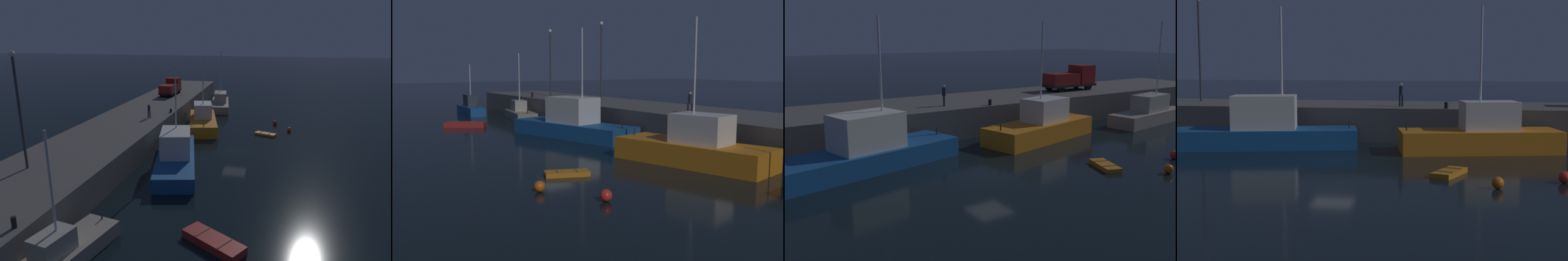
# 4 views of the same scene
# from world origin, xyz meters

# --- Properties ---
(ground_plane) EXTENTS (320.00, 320.00, 0.00)m
(ground_plane) POSITION_xyz_m (0.00, 0.00, 0.00)
(ground_plane) COLOR black
(pier_quay) EXTENTS (74.47, 8.89, 2.56)m
(pier_quay) POSITION_xyz_m (0.00, 13.28, 1.28)
(pier_quay) COLOR #5B5956
(pier_quay) RESTS_ON ground
(fishing_boat_blue) EXTENTS (13.18, 6.40, 9.72)m
(fishing_boat_blue) POSITION_xyz_m (-6.01, 5.14, 1.25)
(fishing_boat_blue) COLOR #195193
(fishing_boat_blue) RESTS_ON ground
(fishing_boat_white) EXTENTS (11.00, 5.70, 9.51)m
(fishing_boat_white) POSITION_xyz_m (8.81, 5.47, 1.14)
(fishing_boat_white) COLOR orange
(fishing_boat_white) RESTS_ON ground
(rowboat_white_mid) EXTENTS (1.91, 2.83, 0.32)m
(rowboat_white_mid) POSITION_xyz_m (7.03, -3.12, 0.14)
(rowboat_white_mid) COLOR orange
(rowboat_white_mid) RESTS_ON ground
(mooring_buoy_near) EXTENTS (0.58, 0.58, 0.58)m
(mooring_buoy_near) POSITION_xyz_m (9.42, -6.14, 0.29)
(mooring_buoy_near) COLOR orange
(mooring_buoy_near) RESTS_ON ground
(mooring_buoy_mid) EXTENTS (0.61, 0.61, 0.61)m
(mooring_buoy_mid) POSITION_xyz_m (12.71, -4.28, 0.30)
(mooring_buoy_mid) COLOR red
(mooring_buoy_mid) RESTS_ON ground
(lamp_post_east) EXTENTS (0.44, 0.44, 8.96)m
(lamp_post_east) POSITION_xyz_m (-15.19, 14.55, 7.73)
(lamp_post_east) COLOR #38383D
(lamp_post_east) RESTS_ON pier_quay
(dockworker) EXTENTS (0.45, 0.45, 1.78)m
(dockworker) POSITION_xyz_m (2.80, 11.02, 3.57)
(dockworker) COLOR black
(dockworker) RESTS_ON pier_quay
(bollard_central) EXTENTS (0.28, 0.28, 0.49)m
(bollard_central) POSITION_xyz_m (6.31, 9.28, 2.80)
(bollard_central) COLOR black
(bollard_central) RESTS_ON pier_quay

